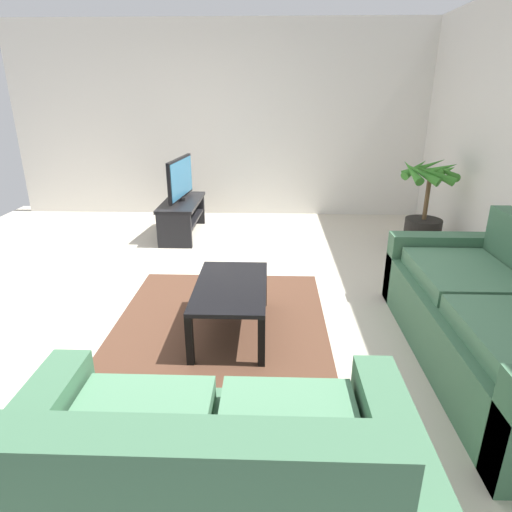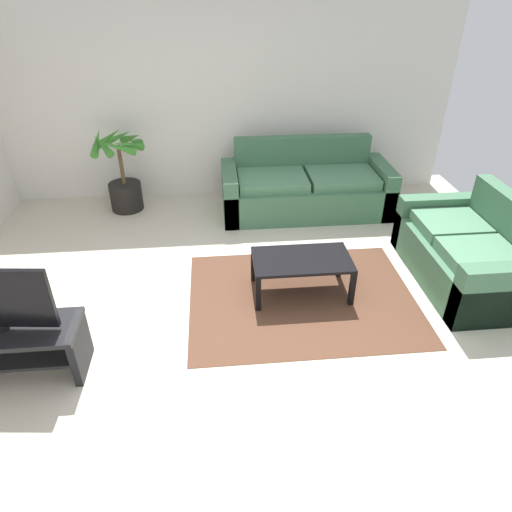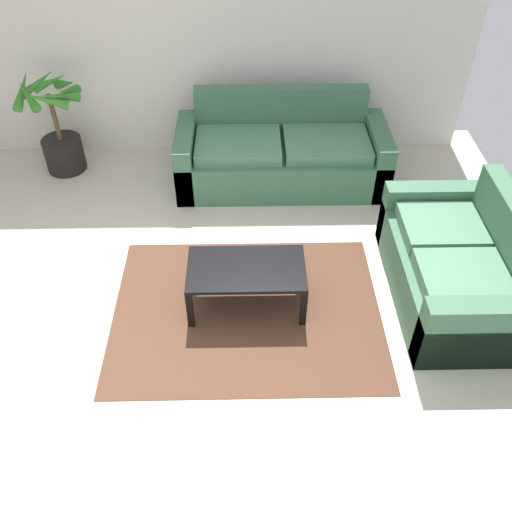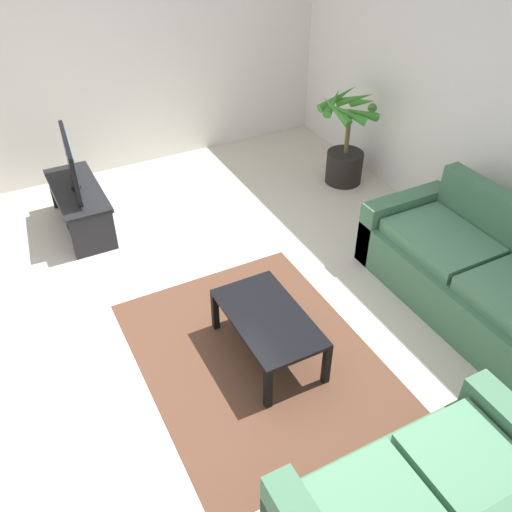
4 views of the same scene
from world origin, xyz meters
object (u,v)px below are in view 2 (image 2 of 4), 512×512
couch_main (305,189)px  couch_loveseat (468,254)px  potted_palm (123,178)px  coffee_table (302,263)px  tv_stand (9,345)px

couch_main → couch_loveseat: (1.34, -1.75, -0.00)m
couch_loveseat → potted_palm: 4.22m
coffee_table → tv_stand: bearing=-160.8°
couch_loveseat → coffee_table: size_ratio=1.68×
potted_palm → coffee_table: bearing=-46.3°
coffee_table → couch_main: bearing=78.1°
tv_stand → coffee_table: bearing=19.2°
couch_loveseat → coffee_table: (-1.72, -0.07, 0.05)m
couch_loveseat → tv_stand: 4.27m
tv_stand → coffee_table: 2.59m
coffee_table → potted_palm: size_ratio=0.89×
tv_stand → couch_loveseat: bearing=12.4°
couch_main → coffee_table: couch_main is taller
coffee_table → potted_palm: bearing=133.7°
couch_main → coffee_table: bearing=-101.9°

